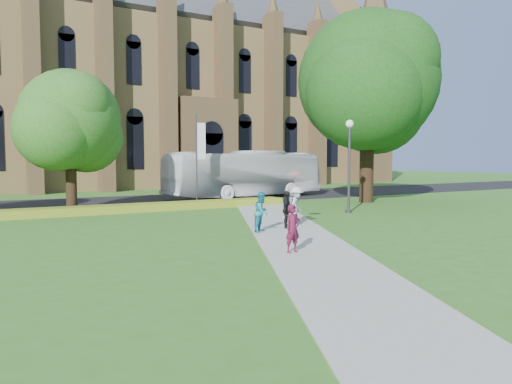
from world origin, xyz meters
TOP-DOWN VIEW (x-y plane):
  - ground at (0.00, 0.00)m, footprint 160.00×160.00m
  - road at (0.00, 20.00)m, footprint 160.00×10.00m
  - footpath at (0.00, 1.00)m, footprint 15.58×28.54m
  - flower_hedge at (-2.00, 13.20)m, footprint 18.00×1.40m
  - cathedral at (10.00, 39.73)m, footprint 52.60×18.25m
  - streetlamp at (7.50, 6.50)m, footprint 0.44×0.44m
  - large_tree at (13.00, 11.00)m, footprint 9.60×9.60m
  - street_tree_1 at (-6.00, 14.50)m, footprint 5.60×5.60m
  - banner_pole_0 at (2.11, 15.20)m, footprint 0.70×0.10m
  - tour_coach at (7.56, 18.65)m, footprint 13.26×4.23m
  - pedestrian_0 at (-2.04, -1.76)m, footprint 0.61×0.44m
  - pedestrian_1 at (-0.58, 2.62)m, footprint 1.02×0.98m
  - pedestrian_2 at (1.71, 3.38)m, footprint 1.28×1.26m
  - pedestrian_3 at (0.93, 2.99)m, footprint 0.95×0.98m
  - pedestrian_4 at (2.00, 4.08)m, footprint 1.00×0.92m
  - parasol at (2.18, 4.18)m, footprint 0.78×0.78m

SIDE VIEW (x-z plane):
  - ground at x=0.00m, z-range 0.00..0.00m
  - road at x=0.00m, z-range 0.00..0.02m
  - footpath at x=0.00m, z-range 0.00..0.04m
  - flower_hedge at x=-2.00m, z-range 0.00..0.45m
  - pedestrian_0 at x=-2.04m, z-range 0.04..1.61m
  - pedestrian_3 at x=0.93m, z-range 0.04..1.68m
  - pedestrian_1 at x=-0.58m, z-range 0.04..1.70m
  - pedestrian_4 at x=2.00m, z-range 0.04..1.75m
  - pedestrian_2 at x=1.71m, z-range 0.04..1.81m
  - tour_coach at x=7.56m, z-range 0.02..3.65m
  - parasol at x=2.18m, z-range 1.75..2.41m
  - streetlamp at x=7.50m, z-range 0.68..5.92m
  - banner_pole_0 at x=2.11m, z-range 0.39..6.39m
  - street_tree_1 at x=-6.00m, z-range 1.20..9.25m
  - large_tree at x=13.00m, z-range 1.77..14.97m
  - cathedral at x=10.00m, z-range -1.02..26.98m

